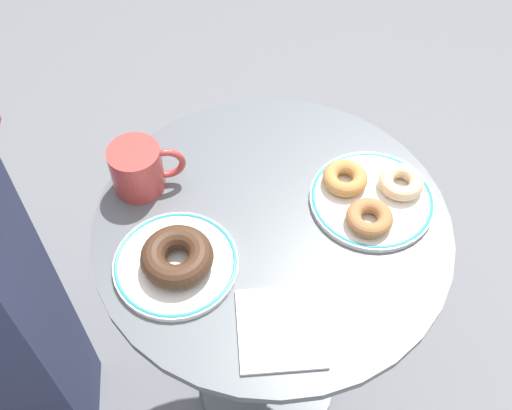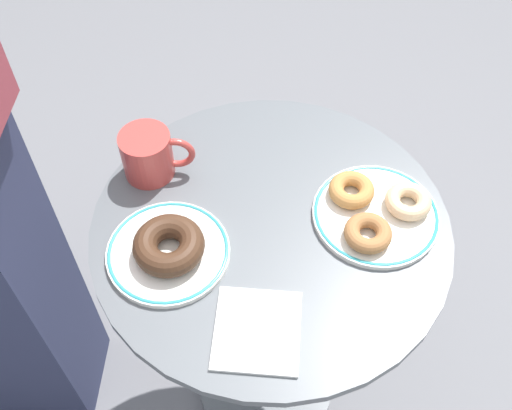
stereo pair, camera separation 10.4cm
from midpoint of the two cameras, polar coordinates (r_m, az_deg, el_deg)
The scene contains 10 objects.
ground_plane at distance 1.73m, azimuth -0.84°, elevation -16.41°, with size 7.00×7.00×0.02m, color slate.
cafe_table at distance 1.27m, azimuth -1.11°, elevation -8.40°, with size 0.62×0.62×0.74m.
plate_left at distance 1.02m, azimuth -10.28°, elevation -5.53°, with size 0.20×0.20×0.01m.
plate_right at distance 1.09m, azimuth 7.93°, elevation 0.37°, with size 0.22×0.22×0.01m.
donut_chocolate at distance 1.00m, azimuth -10.25°, elevation -4.92°, with size 0.12×0.12×0.04m, color #422819.
donut_glazed at distance 1.10m, azimuth 10.58°, elevation 1.90°, with size 0.08×0.08×0.03m, color #E0B789.
donut_old_fashioned at distance 1.09m, azimuth 5.50°, elevation 2.29°, with size 0.08×0.08×0.03m, color #BC7F42.
donut_cinnamon at distance 1.05m, azimuth 7.59°, elevation -1.37°, with size 0.08×0.08×0.03m, color #A36B3D.
paper_napkin at distance 0.96m, azimuth -0.91°, elevation -11.49°, with size 0.13×0.14×0.01m, color white.
coffee_mug at distance 1.11m, azimuth -13.38°, elevation 3.12°, with size 0.13×0.09×0.09m.
Camera 1 is at (-0.28, -0.56, 1.60)m, focal length 43.56 mm.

